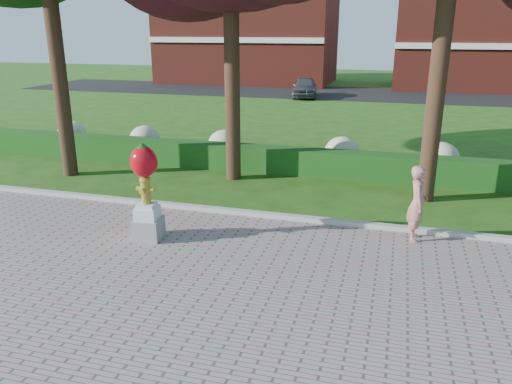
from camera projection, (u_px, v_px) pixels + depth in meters
ground at (234, 276)px, 9.11m from camera, size 100.00×100.00×0.00m
curb at (274, 216)px, 11.83m from camera, size 40.00×0.18×0.15m
lawn_hedge at (305, 162)px, 15.38m from camera, size 24.00×0.70×0.80m
hydrangea_row at (328, 151)px, 16.10m from camera, size 20.10×1.10×0.99m
street at (361, 94)px, 34.68m from camera, size 50.00×8.00×0.02m
building_left at (248, 39)px, 41.70m from camera, size 14.00×8.00×7.00m
building_right at (480, 45)px, 37.08m from camera, size 12.00×8.00×6.40m
hydrant_sculpture at (146, 189)px, 10.33m from camera, size 0.62×0.62×2.08m
woman at (417, 203)px, 10.39m from camera, size 0.42×0.61×1.62m
parked_car at (305, 87)px, 32.79m from camera, size 2.09×3.98×1.29m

